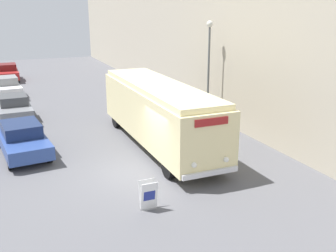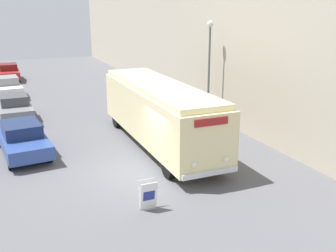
% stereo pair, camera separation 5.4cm
% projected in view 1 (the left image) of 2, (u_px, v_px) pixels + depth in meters
% --- Properties ---
extents(ground_plane, '(80.00, 80.00, 0.00)m').
position_uv_depth(ground_plane, '(138.00, 173.00, 16.17)').
color(ground_plane, '#56565B').
extents(building_wall_right, '(0.30, 60.00, 8.62)m').
position_uv_depth(building_wall_right, '(188.00, 41.00, 26.38)').
color(building_wall_right, '#B2A893').
rests_on(building_wall_right, ground_plane).
extents(vintage_bus, '(2.47, 10.42, 3.07)m').
position_uv_depth(vintage_bus, '(159.00, 111.00, 18.90)').
color(vintage_bus, black).
rests_on(vintage_bus, ground_plane).
extents(sign_board, '(0.58, 0.38, 1.01)m').
position_uv_depth(sign_board, '(148.00, 196.00, 13.15)').
color(sign_board, gray).
rests_on(sign_board, ground_plane).
extents(streetlamp, '(0.36, 0.36, 5.82)m').
position_uv_depth(streetlamp, '(209.00, 57.00, 22.21)').
color(streetlamp, '#595E60').
rests_on(streetlamp, ground_plane).
extents(parked_car_near, '(2.31, 4.74, 1.48)m').
position_uv_depth(parked_car_near, '(22.00, 139.00, 18.04)').
color(parked_car_near, black).
rests_on(parked_car_near, ground_plane).
extents(parked_car_mid, '(1.94, 4.13, 1.52)m').
position_uv_depth(parked_car_mid, '(14.00, 108.00, 23.43)').
color(parked_car_mid, black).
rests_on(parked_car_mid, ground_plane).
extents(parked_car_far, '(2.11, 4.27, 1.51)m').
position_uv_depth(parked_car_far, '(7.00, 87.00, 29.59)').
color(parked_car_far, black).
rests_on(parked_car_far, ground_plane).
extents(parked_car_distant, '(1.76, 4.06, 1.55)m').
position_uv_depth(parked_car_distant, '(8.00, 72.00, 36.01)').
color(parked_car_distant, black).
rests_on(parked_car_distant, ground_plane).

